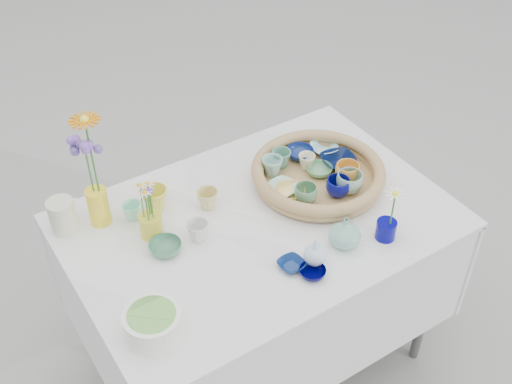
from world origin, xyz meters
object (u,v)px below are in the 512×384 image
display_table (259,356)px  tall_vase_yellow (99,206)px  wicker_tray (318,174)px  bud_vase_seafoam (345,232)px

display_table → tall_vase_yellow: bearing=148.3°
wicker_tray → bud_vase_seafoam: 0.32m
wicker_tray → bud_vase_seafoam: size_ratio=4.45×
wicker_tray → tall_vase_yellow: bearing=162.7°
display_table → bud_vase_seafoam: bearing=-56.3°
wicker_tray → tall_vase_yellow: tall_vase_yellow is taller
bud_vase_seafoam → tall_vase_yellow: bearing=139.5°
bud_vase_seafoam → display_table: bearing=123.7°
bud_vase_seafoam → tall_vase_yellow: size_ratio=0.80×
display_table → wicker_tray: wicker_tray is taller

